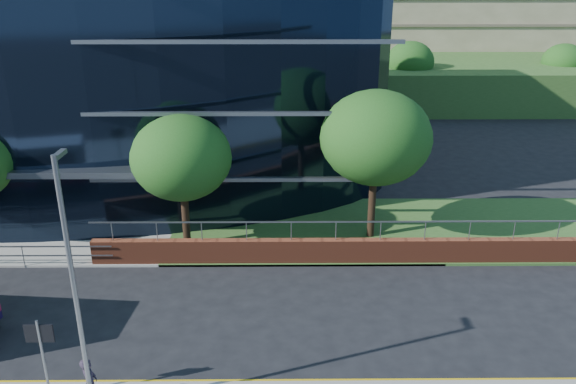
{
  "coord_description": "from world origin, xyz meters",
  "views": [
    {
      "loc": [
        11.69,
        -15.46,
        12.24
      ],
      "look_at": [
        11.86,
        8.0,
        3.24
      ],
      "focal_mm": 35.0,
      "sensor_mm": 36.0,
      "label": 1
    }
  ],
  "objects_px": {
    "tree_far_d": "(376,138)",
    "pedestrian": "(90,384)",
    "tree_dist_e": "(410,62)",
    "streetlight_east": "(74,286)",
    "tree_far_c": "(181,158)",
    "street_sign": "(41,343)",
    "tree_dist_f": "(563,62)"
  },
  "relations": [
    {
      "from": "tree_far_d",
      "to": "pedestrian",
      "type": "distance_m",
      "value": 16.2
    },
    {
      "from": "tree_dist_e",
      "to": "streetlight_east",
      "type": "height_order",
      "value": "streetlight_east"
    },
    {
      "from": "pedestrian",
      "to": "tree_far_d",
      "type": "bearing_deg",
      "value": -55.27
    },
    {
      "from": "tree_far_c",
      "to": "tree_far_d",
      "type": "height_order",
      "value": "tree_far_d"
    },
    {
      "from": "tree_dist_e",
      "to": "street_sign",
      "type": "bearing_deg",
      "value": -115.12
    },
    {
      "from": "tree_dist_e",
      "to": "pedestrian",
      "type": "bearing_deg",
      "value": -113.27
    },
    {
      "from": "tree_dist_e",
      "to": "tree_dist_f",
      "type": "height_order",
      "value": "tree_dist_e"
    },
    {
      "from": "street_sign",
      "to": "tree_far_d",
      "type": "distance_m",
      "value": 16.61
    },
    {
      "from": "tree_far_c",
      "to": "pedestrian",
      "type": "xyz_separation_m",
      "value": [
        -1.06,
        -10.99,
        -3.52
      ]
    },
    {
      "from": "tree_far_d",
      "to": "tree_dist_f",
      "type": "distance_m",
      "value": 40.01
    },
    {
      "from": "streetlight_east",
      "to": "pedestrian",
      "type": "bearing_deg",
      "value": 109.54
    },
    {
      "from": "tree_far_c",
      "to": "tree_dist_f",
      "type": "relative_size",
      "value": 1.08
    },
    {
      "from": "tree_far_d",
      "to": "tree_dist_e",
      "type": "height_order",
      "value": "tree_far_d"
    },
    {
      "from": "street_sign",
      "to": "tree_far_d",
      "type": "relative_size",
      "value": 0.38
    },
    {
      "from": "pedestrian",
      "to": "street_sign",
      "type": "bearing_deg",
      "value": 58.91
    },
    {
      "from": "tree_dist_e",
      "to": "tree_dist_f",
      "type": "relative_size",
      "value": 1.08
    },
    {
      "from": "street_sign",
      "to": "tree_far_c",
      "type": "bearing_deg",
      "value": 76.71
    },
    {
      "from": "tree_dist_e",
      "to": "tree_far_d",
      "type": "bearing_deg",
      "value": -104.93
    },
    {
      "from": "street_sign",
      "to": "tree_dist_f",
      "type": "bearing_deg",
      "value": 50.84
    },
    {
      "from": "tree_dist_e",
      "to": "tree_dist_f",
      "type": "bearing_deg",
      "value": 7.13
    },
    {
      "from": "street_sign",
      "to": "tree_far_c",
      "type": "relative_size",
      "value": 0.43
    },
    {
      "from": "street_sign",
      "to": "pedestrian",
      "type": "distance_m",
      "value": 1.87
    },
    {
      "from": "tree_far_c",
      "to": "tree_dist_f",
      "type": "bearing_deg",
      "value": 45.0
    },
    {
      "from": "street_sign",
      "to": "pedestrian",
      "type": "xyz_separation_m",
      "value": [
        1.44,
        -0.41,
        -1.13
      ]
    },
    {
      "from": "tree_far_c",
      "to": "tree_far_d",
      "type": "xyz_separation_m",
      "value": [
        9.0,
        1.0,
        0.65
      ]
    },
    {
      "from": "pedestrian",
      "to": "tree_dist_e",
      "type": "bearing_deg",
      "value": -38.55
    },
    {
      "from": "tree_dist_f",
      "to": "tree_far_d",
      "type": "bearing_deg",
      "value": -126.87
    },
    {
      "from": "pedestrian",
      "to": "tree_far_c",
      "type": "bearing_deg",
      "value": -20.8
    },
    {
      "from": "streetlight_east",
      "to": "pedestrian",
      "type": "height_order",
      "value": "streetlight_east"
    },
    {
      "from": "tree_far_d",
      "to": "pedestrian",
      "type": "relative_size",
      "value": 4.28
    },
    {
      "from": "tree_dist_e",
      "to": "streetlight_east",
      "type": "xyz_separation_m",
      "value": [
        -18.0,
        -42.17,
        -0.1
      ]
    },
    {
      "from": "tree_far_c",
      "to": "pedestrian",
      "type": "relative_size",
      "value": 3.74
    }
  ]
}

